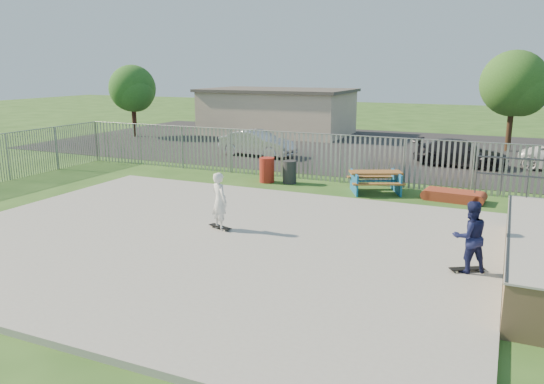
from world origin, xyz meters
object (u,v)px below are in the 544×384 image
at_px(picnic_table, 375,182).
at_px(car_dark, 460,153).
at_px(car_silver, 257,143).
at_px(skater_navy, 470,237).
at_px(funbox, 454,196).
at_px(trash_bin_red, 267,170).
at_px(tree_mid, 514,84).
at_px(skater_white, 220,201).
at_px(tree_left, 132,89).
at_px(trash_bin_grey, 290,172).

distance_m(picnic_table, car_dark, 7.55).
bearing_deg(car_silver, skater_navy, -132.79).
bearing_deg(car_silver, funbox, -113.14).
bearing_deg(trash_bin_red, funbox, -0.83).
height_order(tree_mid, skater_white, tree_mid).
xyz_separation_m(funbox, tree_left, (-22.09, 9.90, 3.09)).
distance_m(trash_bin_red, skater_white, 7.20).
distance_m(funbox, car_dark, 7.28).
distance_m(trash_bin_grey, skater_white, 7.23).
bearing_deg(tree_mid, trash_bin_red, -124.42).
distance_m(car_dark, tree_left, 21.95).
height_order(car_silver, skater_white, skater_white).
xyz_separation_m(picnic_table, car_dark, (2.45, 7.14, 0.24)).
height_order(car_silver, skater_navy, skater_navy).
xyz_separation_m(car_dark, skater_navy, (1.49, -14.63, 0.33)).
xyz_separation_m(picnic_table, car_silver, (-7.84, 5.81, 0.29)).
relative_size(trash_bin_grey, car_dark, 0.22).
distance_m(funbox, skater_navy, 7.50).
bearing_deg(trash_bin_red, skater_navy, -41.33).
relative_size(picnic_table, tree_mid, 0.43).
distance_m(car_dark, tree_mid, 7.17).
height_order(trash_bin_grey, skater_white, skater_white).
height_order(car_dark, tree_left, tree_left).
xyz_separation_m(funbox, trash_bin_grey, (-6.54, 0.31, 0.29)).
relative_size(trash_bin_grey, skater_white, 0.57).
bearing_deg(skater_navy, car_dark, -115.30).
relative_size(car_dark, skater_navy, 2.64).
relative_size(tree_left, skater_navy, 2.93).
bearing_deg(picnic_table, car_silver, 118.48).
bearing_deg(car_silver, car_dark, -76.89).
height_order(trash_bin_red, tree_left, tree_left).
distance_m(trash_bin_red, trash_bin_grey, 0.97).
distance_m(skater_navy, skater_white, 6.82).
distance_m(funbox, trash_bin_red, 7.50).
bearing_deg(picnic_table, skater_white, -137.32).
distance_m(picnic_table, tree_mid, 14.39).
bearing_deg(car_silver, trash_bin_red, -145.07).
bearing_deg(tree_mid, trash_bin_grey, -121.93).
bearing_deg(tree_mid, skater_white, -109.98).
xyz_separation_m(picnic_table, trash_bin_red, (-4.59, 0.00, 0.10)).
height_order(trash_bin_grey, skater_navy, skater_navy).
bearing_deg(trash_bin_red, trash_bin_grey, 12.06).
bearing_deg(car_dark, skater_white, 162.23).
relative_size(trash_bin_red, car_silver, 0.25).
relative_size(funbox, skater_white, 1.14).
bearing_deg(tree_left, skater_white, -45.76).
height_order(picnic_table, trash_bin_red, trash_bin_red).
xyz_separation_m(trash_bin_grey, car_silver, (-4.19, 5.60, 0.24)).
bearing_deg(car_silver, skater_white, -153.03).
distance_m(trash_bin_grey, car_dark, 9.23).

